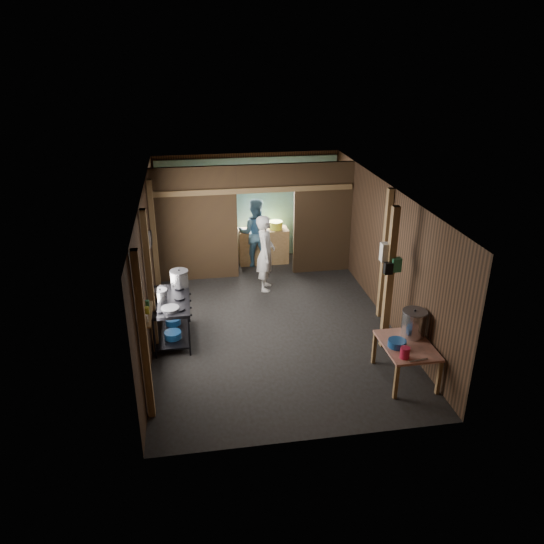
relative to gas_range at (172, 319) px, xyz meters
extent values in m
cube|color=#272727|center=(1.88, 0.45, -0.40)|extent=(4.50, 7.00, 0.00)
cube|color=#2C2B2B|center=(1.88, 0.45, 2.20)|extent=(4.50, 7.00, 0.00)
cube|color=#482E1D|center=(1.88, 3.95, 0.90)|extent=(4.50, 0.00, 2.60)
cube|color=#482E1D|center=(1.88, -3.05, 0.90)|extent=(4.50, 0.00, 2.60)
cube|color=#482E1D|center=(-0.37, 0.45, 0.90)|extent=(0.00, 7.00, 2.60)
cube|color=#482E1D|center=(4.13, 0.45, 0.90)|extent=(0.00, 7.00, 2.60)
cube|color=#412F16|center=(0.55, 2.65, 0.90)|extent=(1.85, 0.10, 2.60)
cube|color=#412F16|center=(3.46, 2.65, 0.90)|extent=(1.35, 0.10, 2.60)
cube|color=#412F16|center=(2.13, 2.65, 1.90)|extent=(1.30, 0.10, 0.60)
cube|color=#6AA6A7|center=(1.88, 3.89, 0.85)|extent=(4.40, 0.06, 2.50)
cube|color=#977448|center=(2.18, 3.40, 0.02)|extent=(1.20, 0.50, 0.85)
cylinder|color=silver|center=(2.13, 3.85, 1.50)|extent=(0.20, 0.03, 0.20)
cube|color=#977448|center=(-0.30, -2.15, 0.90)|extent=(0.10, 0.12, 2.60)
cube|color=#977448|center=(-0.30, -0.35, 0.90)|extent=(0.10, 0.12, 2.60)
cube|color=#977448|center=(-0.30, 1.65, 0.90)|extent=(0.10, 0.12, 2.60)
cube|color=#977448|center=(4.06, 0.25, 0.90)|extent=(0.10, 0.12, 2.60)
cube|color=#977448|center=(3.73, -0.85, 0.90)|extent=(0.12, 0.12, 2.60)
cube|color=#977448|center=(1.88, 2.60, 1.65)|extent=(4.40, 0.12, 0.12)
cylinder|color=slate|center=(-0.33, 0.85, 1.25)|extent=(0.03, 0.34, 0.34)
cylinder|color=black|center=(-0.33, 1.25, 1.15)|extent=(0.03, 0.30, 0.30)
cube|color=#977448|center=(-0.27, -1.65, 1.00)|extent=(0.14, 0.80, 0.03)
cylinder|color=silver|center=(-0.27, -1.90, 1.06)|extent=(0.07, 0.07, 0.10)
cylinder|color=gold|center=(-0.27, -1.65, 1.06)|extent=(0.08, 0.08, 0.10)
cylinder|color=#28734A|center=(-0.27, -1.43, 1.06)|extent=(0.06, 0.06, 0.10)
cube|color=silver|center=(3.68, -0.77, 1.38)|extent=(0.22, 0.15, 0.32)
cube|color=#28734A|center=(3.80, -0.91, 1.20)|extent=(0.16, 0.12, 0.24)
cube|color=black|center=(3.66, -0.93, 1.15)|extent=(0.14, 0.10, 0.20)
cylinder|color=#184A8D|center=(0.00, -0.25, -0.18)|extent=(0.30, 0.30, 0.12)
cylinder|color=#184A8D|center=(0.00, 0.27, -0.19)|extent=(0.29, 0.29, 0.12)
cylinder|color=#184A8D|center=(3.52, -1.88, 0.28)|extent=(0.38, 0.38, 0.11)
cylinder|color=#C11B3A|center=(3.51, -2.21, 0.31)|extent=(0.16, 0.16, 0.18)
cube|color=#BCBCBD|center=(3.70, -2.32, 0.23)|extent=(0.30, 0.07, 0.01)
cylinder|color=gold|center=(2.49, 3.40, 0.54)|extent=(0.34, 0.34, 0.19)
cylinder|color=#A43B23|center=(1.99, 3.40, 0.51)|extent=(0.11, 0.11, 0.13)
imported|color=silver|center=(2.00, 1.86, 0.44)|extent=(0.51, 0.68, 1.69)
imported|color=teal|center=(1.96, 3.28, 0.43)|extent=(0.88, 0.73, 1.66)
camera|label=1|loc=(0.43, -8.61, 4.62)|focal=34.84mm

